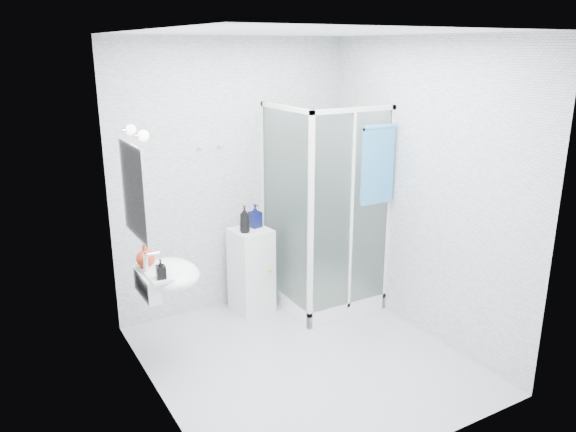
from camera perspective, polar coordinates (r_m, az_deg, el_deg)
room at (r=4.32m, az=1.76°, el=0.64°), size 2.40×2.60×2.60m
shower_enclosure at (r=5.55m, az=3.39°, el=-4.94°), size 0.90×0.95×2.00m
wall_basin at (r=4.48m, az=-12.25°, el=-5.94°), size 0.46×0.56×0.35m
mirror at (r=4.21m, az=-15.41°, el=2.45°), size 0.02×0.60×0.70m
vanity_lights at (r=4.15m, az=-15.19°, el=8.17°), size 0.10×0.40×0.08m
wall_hooks at (r=5.23m, az=-7.90°, el=6.96°), size 0.23×0.06×0.03m
storage_cabinet at (r=5.48m, az=-3.73°, el=-5.55°), size 0.38×0.39×0.84m
hand_towel at (r=5.12m, az=9.11°, el=5.36°), size 0.34×0.05×0.72m
shampoo_bottle_a at (r=5.22m, az=-4.43°, el=-0.34°), size 0.13×0.13×0.25m
shampoo_bottle_b at (r=5.37m, az=-3.36°, el=0.02°), size 0.12×0.12×0.22m
soap_dispenser_orange at (r=4.49m, az=-14.30°, el=-3.86°), size 0.18×0.18×0.19m
soap_dispenser_black at (r=4.24m, az=-12.80°, el=-5.27°), size 0.07×0.08×0.15m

